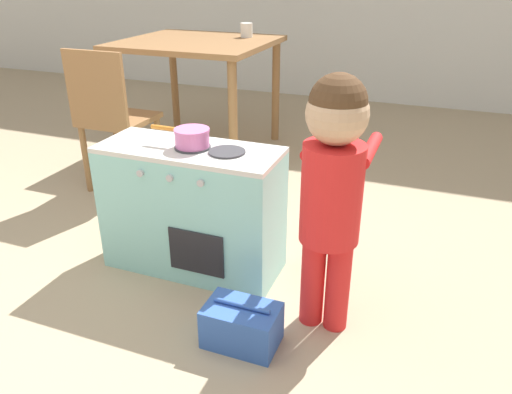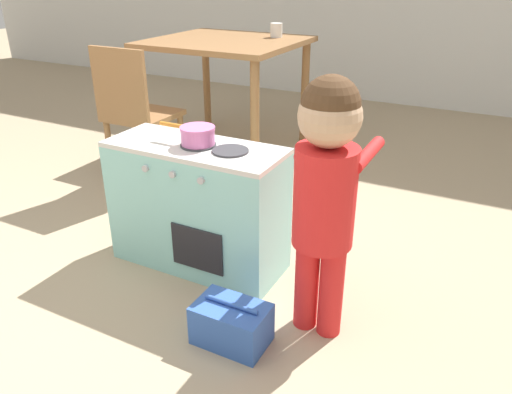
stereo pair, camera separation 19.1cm
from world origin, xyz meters
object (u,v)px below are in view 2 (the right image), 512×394
object	(u,v)px
toy_basket	(231,324)
child_figure	(326,179)
play_kitchen	(198,206)
toy_pot	(197,134)
dining_chair_near	(136,113)
cup_on_table	(276,30)
dining_table	(226,55)

from	to	relation	value
toy_basket	child_figure	bearing A→B (deg)	41.86
play_kitchen	toy_pot	world-z (taller)	toy_pot
dining_chair_near	cup_on_table	xyz separation A→B (m)	(0.39, 1.06, 0.36)
toy_basket	cup_on_table	distance (m)	2.30
toy_basket	cup_on_table	xyz separation A→B (m)	(-0.80, 2.03, 0.73)
toy_pot	dining_table	size ratio (longest dim) A/B	0.26
child_figure	toy_basket	xyz separation A→B (m)	(-0.24, -0.22, -0.52)
toy_pot	dining_chair_near	world-z (taller)	dining_chair_near
play_kitchen	toy_basket	world-z (taller)	play_kitchen
child_figure	dining_chair_near	bearing A→B (deg)	152.18
dining_table	cup_on_table	size ratio (longest dim) A/B	10.44
toy_pot	dining_chair_near	distance (m)	1.02
child_figure	dining_table	xyz separation A→B (m)	(-1.30, 1.57, 0.06)
toy_pot	child_figure	bearing A→B (deg)	-15.95
child_figure	dining_table	bearing A→B (deg)	129.68
play_kitchen	toy_pot	size ratio (longest dim) A/B	2.97
toy_pot	cup_on_table	xyz separation A→B (m)	(-0.43, 1.64, 0.20)
play_kitchen	child_figure	size ratio (longest dim) A/B	0.80
dining_chair_near	toy_basket	bearing A→B (deg)	-39.22
child_figure	cup_on_table	bearing A→B (deg)	119.87
dining_table	dining_chair_near	distance (m)	0.85
dining_chair_near	play_kitchen	bearing A→B (deg)	-35.89
play_kitchen	child_figure	world-z (taller)	child_figure
play_kitchen	toy_basket	xyz separation A→B (m)	(0.39, -0.39, -0.20)
child_figure	dining_table	distance (m)	2.04
play_kitchen	child_figure	distance (m)	0.73
dining_chair_near	child_figure	bearing A→B (deg)	-27.82
toy_basket	cup_on_table	bearing A→B (deg)	111.51
cup_on_table	child_figure	bearing A→B (deg)	-60.13
child_figure	cup_on_table	xyz separation A→B (m)	(-1.04, 1.82, 0.21)
child_figure	toy_basket	distance (m)	0.62
toy_pot	child_figure	xyz separation A→B (m)	(0.62, -0.18, -0.01)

